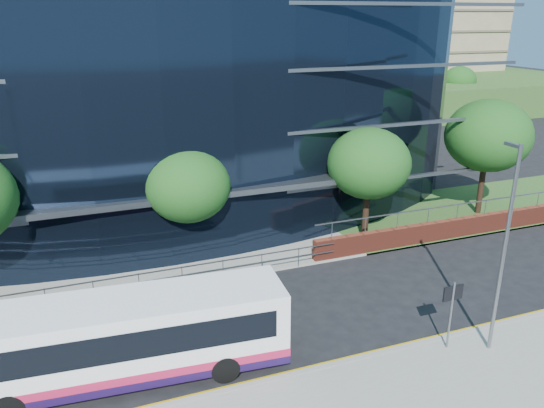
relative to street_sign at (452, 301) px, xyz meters
name	(u,v)px	position (x,y,z in m)	size (l,w,h in m)	color
ground	(323,352)	(-4.50, 1.59, -2.15)	(200.00, 200.00, 0.00)	black
kerb	(335,365)	(-4.50, 0.59, -2.07)	(80.00, 0.25, 0.16)	gray
yellow_line_outer	(332,364)	(-4.50, 0.79, -2.14)	(80.00, 0.08, 0.01)	gold
yellow_line_inner	(331,361)	(-4.50, 0.94, -2.14)	(80.00, 0.08, 0.01)	gold
far_forecourt	(130,259)	(-10.50, 12.59, -2.10)	(50.00, 8.00, 0.10)	gray
glass_office	(133,84)	(-8.50, 22.44, 5.85)	(44.00, 23.10, 16.00)	black
guard_railings	(93,286)	(-12.50, 8.59, -1.33)	(24.00, 0.05, 1.10)	slate
apartment_block	(352,24)	(27.50, 58.80, 8.96)	(60.00, 42.00, 30.00)	#2D511E
street_sign	(452,301)	(0.00, 0.00, 0.00)	(0.85, 0.09, 2.80)	slate
tree_far_b	(188,186)	(-7.50, 11.09, 2.06)	(4.29, 4.29, 6.05)	black
tree_far_c	(369,164)	(2.50, 10.59, 2.39)	(4.62, 4.62, 6.51)	black
tree_far_d	(488,136)	(11.50, 11.59, 3.04)	(5.28, 5.28, 7.44)	black
tree_dist_e	(360,85)	(19.50, 41.59, 2.39)	(4.62, 4.62, 6.51)	black
tree_dist_f	(459,80)	(35.50, 43.59, 2.06)	(4.29, 4.29, 6.05)	black
streetlight_east	(504,245)	(1.50, -0.59, 2.29)	(0.15, 0.77, 8.00)	slate
city_bus	(128,338)	(-11.57, 2.65, -0.52)	(11.53, 3.47, 3.08)	white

